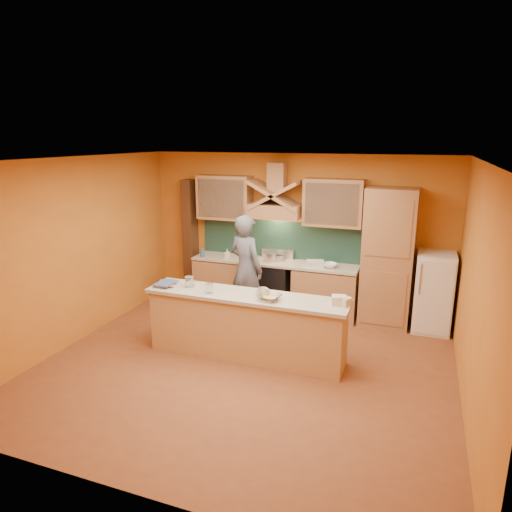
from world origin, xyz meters
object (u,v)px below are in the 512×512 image
(fridge, at_px, (433,292))
(mixing_bowl, at_px, (270,297))
(stove, at_px, (274,286))
(kitchen_scale, at_px, (262,293))
(person, at_px, (246,269))

(fridge, distance_m, mixing_bowl, 2.93)
(fridge, height_order, mixing_bowl, fridge)
(stove, bearing_deg, fridge, 0.00)
(stove, distance_m, kitchen_scale, 2.04)
(kitchen_scale, distance_m, mixing_bowl, 0.16)
(fridge, bearing_deg, mixing_bowl, -136.64)
(person, xyz_separation_m, mixing_bowl, (0.87, -1.36, 0.06))
(fridge, xyz_separation_m, kitchen_scale, (-2.25, -1.91, 0.35))
(stove, relative_size, kitchen_scale, 6.74)
(stove, relative_size, mixing_bowl, 2.92)
(fridge, bearing_deg, person, -167.91)
(stove, bearing_deg, kitchen_scale, -76.80)
(mixing_bowl, bearing_deg, person, 122.65)
(kitchen_scale, height_order, mixing_bowl, kitchen_scale)
(fridge, distance_m, kitchen_scale, 2.97)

